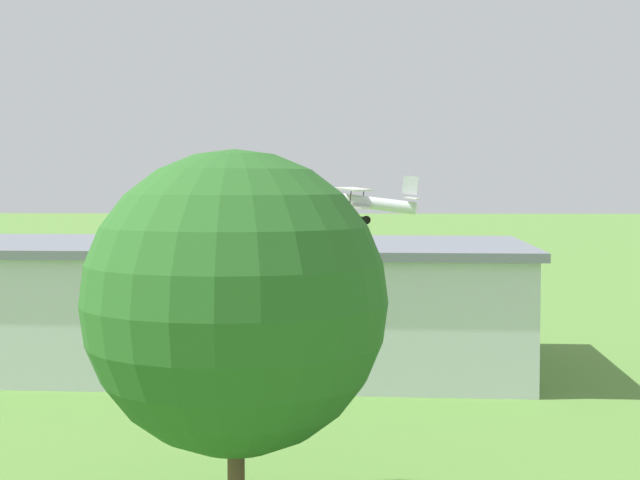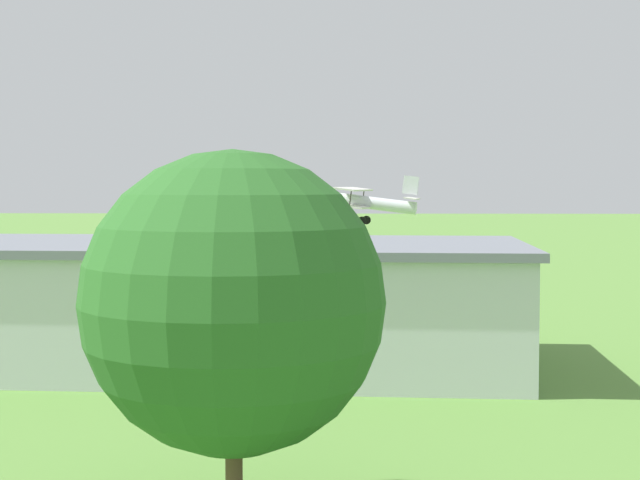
{
  "view_description": "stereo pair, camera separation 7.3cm",
  "coord_description": "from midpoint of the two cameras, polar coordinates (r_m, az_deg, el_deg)",
  "views": [
    {
      "loc": [
        -1.22,
        71.13,
        7.8
      ],
      "look_at": [
        0.72,
        8.17,
        4.27
      ],
      "focal_mm": 54.57,
      "sensor_mm": 36.0,
      "label": 1
    },
    {
      "loc": [
        -1.3,
        71.12,
        7.8
      ],
      "look_at": [
        0.72,
        8.17,
        4.27
      ],
      "focal_mm": 54.57,
      "sensor_mm": 36.0,
      "label": 2
    }
  ],
  "objects": [
    {
      "name": "car_green",
      "position": [
        57.13,
        7.28,
        -3.82
      ],
      "size": [
        2.38,
        4.29,
        1.6
      ],
      "color": "#1E6B38",
      "rests_on": "ground_plane"
    },
    {
      "name": "hangar",
      "position": [
        42.81,
        -7.94,
        -3.67
      ],
      "size": [
        29.98,
        13.9,
        5.36
      ],
      "color": "silver",
      "rests_on": "ground_plane"
    },
    {
      "name": "person_near_hangar_door",
      "position": [
        58.69,
        -14.68,
        -3.77
      ],
      "size": [
        0.45,
        0.45,
        1.56
      ],
      "color": "#3F3F47",
      "rests_on": "ground_plane"
    },
    {
      "name": "biplane",
      "position": [
        70.72,
        2.7,
        2.28
      ],
      "size": [
        7.61,
        8.25,
        3.6
      ],
      "color": "silver"
    },
    {
      "name": "person_beside_truck",
      "position": [
        59.48,
        -6.56,
        -3.59
      ],
      "size": [
        0.41,
        0.41,
        1.57
      ],
      "color": "#33723F",
      "rests_on": "ground_plane"
    },
    {
      "name": "person_watching_takeoff",
      "position": [
        60.19,
        -1.17,
        -3.51
      ],
      "size": [
        0.53,
        0.53,
        1.52
      ],
      "color": "beige",
      "rests_on": "ground_plane"
    },
    {
      "name": "person_crossing_taxiway",
      "position": [
        58.3,
        0.99,
        -3.65
      ],
      "size": [
        0.4,
        0.4,
        1.68
      ],
      "color": "navy",
      "rests_on": "ground_plane"
    },
    {
      "name": "ground_plane",
      "position": [
        71.56,
        0.75,
        -3.05
      ],
      "size": [
        400.0,
        400.0,
        0.0
      ],
      "primitive_type": "plane",
      "color": "#568438"
    },
    {
      "name": "tree_at_field_edge",
      "position": [
        21.9,
        -5.08,
        -3.67
      ],
      "size": [
        6.86,
        6.86,
        8.62
      ],
      "color": "brown",
      "rests_on": "ground_plane"
    }
  ]
}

